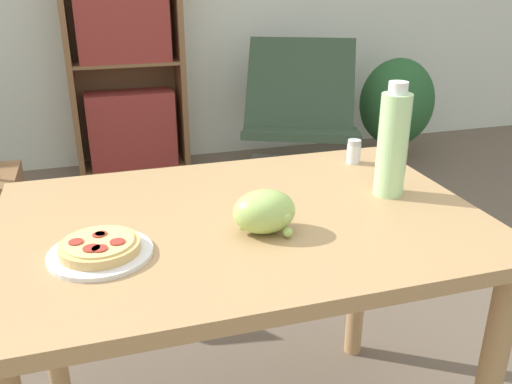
{
  "coord_description": "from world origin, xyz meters",
  "views": [
    {
      "loc": [
        -0.24,
        -1.23,
        1.3
      ],
      "look_at": [
        0.1,
        -0.12,
        0.82
      ],
      "focal_mm": 38.0,
      "sensor_mm": 36.0,
      "label": 1
    }
  ],
  "objects_px": {
    "grape_bunch": "(264,212)",
    "drink_bottle": "(393,143)",
    "potted_plant_floor": "(397,105)",
    "lounge_chair_far": "(299,139)",
    "pizza_on_plate": "(100,249)",
    "salt_shaker": "(354,152)",
    "bookshelf": "(127,72)"
  },
  "relations": [
    {
      "from": "drink_bottle",
      "to": "potted_plant_floor",
      "type": "bearing_deg",
      "value": 58.42
    },
    {
      "from": "drink_bottle",
      "to": "salt_shaker",
      "type": "relative_size",
      "value": 4.08
    },
    {
      "from": "lounge_chair_far",
      "to": "pizza_on_plate",
      "type": "bearing_deg",
      "value": -97.27
    },
    {
      "from": "drink_bottle",
      "to": "lounge_chair_far",
      "type": "bearing_deg",
      "value": 75.1
    },
    {
      "from": "grape_bunch",
      "to": "drink_bottle",
      "type": "height_order",
      "value": "drink_bottle"
    },
    {
      "from": "lounge_chair_far",
      "to": "potted_plant_floor",
      "type": "height_order",
      "value": "lounge_chair_far"
    },
    {
      "from": "salt_shaker",
      "to": "bookshelf",
      "type": "bearing_deg",
      "value": 102.34
    },
    {
      "from": "salt_shaker",
      "to": "grape_bunch",
      "type": "bearing_deg",
      "value": -137.68
    },
    {
      "from": "pizza_on_plate",
      "to": "potted_plant_floor",
      "type": "height_order",
      "value": "pizza_on_plate"
    },
    {
      "from": "salt_shaker",
      "to": "bookshelf",
      "type": "distance_m",
      "value": 2.35
    },
    {
      "from": "grape_bunch",
      "to": "salt_shaker",
      "type": "distance_m",
      "value": 0.53
    },
    {
      "from": "salt_shaker",
      "to": "drink_bottle",
      "type": "bearing_deg",
      "value": -95.11
    },
    {
      "from": "grape_bunch",
      "to": "potted_plant_floor",
      "type": "distance_m",
      "value": 2.91
    },
    {
      "from": "grape_bunch",
      "to": "drink_bottle",
      "type": "relative_size",
      "value": 0.48
    },
    {
      "from": "drink_bottle",
      "to": "lounge_chair_far",
      "type": "relative_size",
      "value": 0.3
    },
    {
      "from": "salt_shaker",
      "to": "lounge_chair_far",
      "type": "xyz_separation_m",
      "value": [
        0.5,
        1.73,
        -0.51
      ]
    },
    {
      "from": "grape_bunch",
      "to": "bookshelf",
      "type": "relative_size",
      "value": 0.1
    },
    {
      "from": "lounge_chair_far",
      "to": "potted_plant_floor",
      "type": "distance_m",
      "value": 0.86
    },
    {
      "from": "pizza_on_plate",
      "to": "bookshelf",
      "type": "distance_m",
      "value": 2.67
    },
    {
      "from": "pizza_on_plate",
      "to": "lounge_chair_far",
      "type": "height_order",
      "value": "lounge_chair_far"
    },
    {
      "from": "lounge_chair_far",
      "to": "salt_shaker",
      "type": "bearing_deg",
      "value": -82.69
    },
    {
      "from": "drink_bottle",
      "to": "bookshelf",
      "type": "height_order",
      "value": "bookshelf"
    },
    {
      "from": "lounge_chair_far",
      "to": "bookshelf",
      "type": "height_order",
      "value": "bookshelf"
    },
    {
      "from": "grape_bunch",
      "to": "salt_shaker",
      "type": "bearing_deg",
      "value": 42.32
    },
    {
      "from": "grape_bunch",
      "to": "bookshelf",
      "type": "height_order",
      "value": "bookshelf"
    },
    {
      "from": "pizza_on_plate",
      "to": "grape_bunch",
      "type": "relative_size",
      "value": 1.51
    },
    {
      "from": "salt_shaker",
      "to": "potted_plant_floor",
      "type": "height_order",
      "value": "salt_shaker"
    },
    {
      "from": "grape_bunch",
      "to": "drink_bottle",
      "type": "distance_m",
      "value": 0.4
    },
    {
      "from": "drink_bottle",
      "to": "pizza_on_plate",
      "type": "bearing_deg",
      "value": -170.46
    },
    {
      "from": "grape_bunch",
      "to": "bookshelf",
      "type": "distance_m",
      "value": 2.65
    },
    {
      "from": "grape_bunch",
      "to": "potted_plant_floor",
      "type": "relative_size",
      "value": 0.19
    },
    {
      "from": "lounge_chair_far",
      "to": "bookshelf",
      "type": "distance_m",
      "value": 1.21
    }
  ]
}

